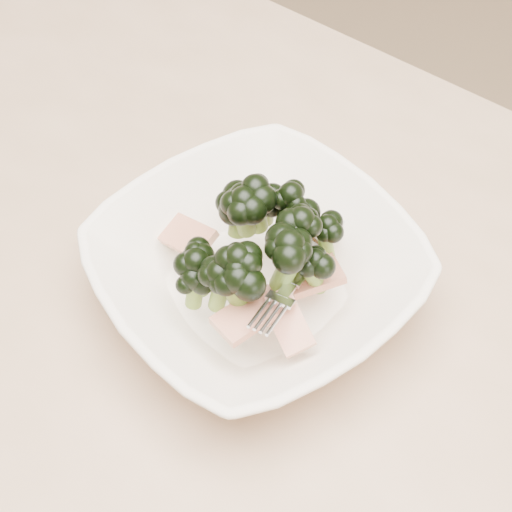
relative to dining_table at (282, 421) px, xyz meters
The scene contains 2 objects.
dining_table is the anchor object (origin of this frame).
broccoli_dish 0.16m from the dining_table, 145.67° to the left, with size 0.31×0.31×0.12m.
Camera 1 is at (0.15, -0.23, 1.26)m, focal length 50.00 mm.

